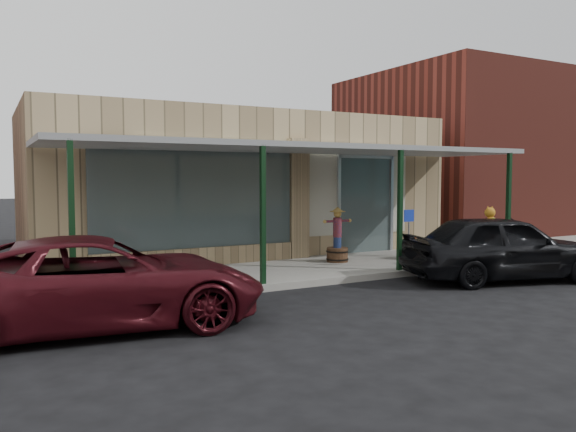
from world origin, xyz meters
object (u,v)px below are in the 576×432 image
handicap_sign (409,230)px  car_maroon (99,282)px  barrel_scarecrow (337,243)px  parked_sedan (502,247)px  barrel_pumpkin (415,251)px

handicap_sign → car_maroon: bearing=-166.5°
handicap_sign → barrel_scarecrow: bearing=126.7°
barrel_scarecrow → handicap_sign: (1.07, -1.54, 0.42)m
handicap_sign → car_maroon: handicap_sign is taller
handicap_sign → car_maroon: (-7.59, -1.57, -0.33)m
handicap_sign → parked_sedan: bearing=-54.8°
barrel_scarecrow → parked_sedan: 4.05m
car_maroon → parked_sedan: bearing=-85.1°
barrel_scarecrow → parked_sedan: (2.26, -3.35, 0.13)m
barrel_scarecrow → car_maroon: bearing=-152.6°
barrel_scarecrow → handicap_sign: size_ratio=1.02×
barrel_pumpkin → barrel_scarecrow: bearing=164.5°
barrel_pumpkin → handicap_sign: size_ratio=0.49×
parked_sedan → handicap_sign: bearing=49.3°
barrel_pumpkin → handicap_sign: bearing=-138.0°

